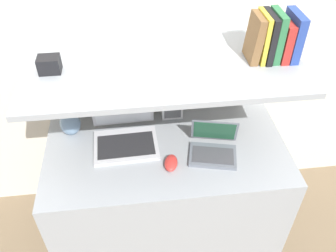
# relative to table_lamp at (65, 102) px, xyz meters

# --- Properties ---
(wall_back) EXTENTS (6.00, 0.05, 2.40)m
(wall_back) POSITION_rel_table_lamp_xyz_m (0.52, 0.23, 0.23)
(wall_back) COLOR silver
(wall_back) RESTS_ON ground_plane
(desk) EXTENTS (1.31, 0.70, 0.75)m
(desk) POSITION_rel_table_lamp_xyz_m (0.52, -0.19, -0.60)
(desk) COLOR #999EA3
(desk) RESTS_ON ground_plane
(back_riser) EXTENTS (1.31, 0.04, 1.20)m
(back_riser) POSITION_rel_table_lamp_xyz_m (0.52, 0.18, -0.37)
(back_riser) COLOR silver
(back_riser) RESTS_ON ground_plane
(shelf) EXTENTS (1.31, 0.63, 0.03)m
(shelf) POSITION_rel_table_lamp_xyz_m (0.52, -0.11, 0.25)
(shelf) COLOR #999EA3
(shelf) RESTS_ON back_riser
(table_lamp) EXTENTS (0.19, 0.19, 0.35)m
(table_lamp) POSITION_rel_table_lamp_xyz_m (0.00, 0.00, 0.00)
(table_lamp) COLOR #7593B2
(table_lamp) RESTS_ON desk
(laptop_large) EXTENTS (0.35, 0.32, 0.26)m
(laptop_large) POSITION_rel_table_lamp_xyz_m (0.30, -0.10, -0.17)
(laptop_large) COLOR silver
(laptop_large) RESTS_ON desk
(laptop_small) EXTENTS (0.29, 0.26, 0.17)m
(laptop_small) POSITION_rel_table_lamp_xyz_m (0.76, -0.25, -0.18)
(laptop_small) COLOR slate
(laptop_small) RESTS_ON desk
(computer_mouse) EXTENTS (0.09, 0.13, 0.04)m
(computer_mouse) POSITION_rel_table_lamp_xyz_m (0.53, -0.32, -0.20)
(computer_mouse) COLOR red
(computer_mouse) RESTS_ON desk
(router_box) EXTENTS (0.12, 0.08, 0.10)m
(router_box) POSITION_rel_table_lamp_xyz_m (0.58, 0.09, -0.17)
(router_box) COLOR white
(router_box) RESTS_ON desk
(book_blue) EXTENTS (0.04, 0.17, 0.22)m
(book_blue) POSITION_rel_table_lamp_xyz_m (1.12, -0.11, 0.37)
(book_blue) COLOR #284293
(book_blue) RESTS_ON shelf
(book_red) EXTENTS (0.04, 0.16, 0.19)m
(book_red) POSITION_rel_table_lamp_xyz_m (1.08, -0.11, 0.35)
(book_red) COLOR #A82823
(book_red) RESTS_ON shelf
(book_green) EXTENTS (0.03, 0.15, 0.23)m
(book_green) POSITION_rel_table_lamp_xyz_m (1.04, -0.11, 0.37)
(book_green) COLOR #2D7042
(book_green) RESTS_ON shelf
(book_black) EXTENTS (0.03, 0.17, 0.22)m
(book_black) POSITION_rel_table_lamp_xyz_m (1.00, -0.11, 0.37)
(book_black) COLOR black
(book_black) RESTS_ON shelf
(book_yellow) EXTENTS (0.02, 0.16, 0.23)m
(book_yellow) POSITION_rel_table_lamp_xyz_m (0.97, -0.11, 0.37)
(book_yellow) COLOR gold
(book_yellow) RESTS_ON shelf
(book_brown) EXTENTS (0.05, 0.14, 0.22)m
(book_brown) POSITION_rel_table_lamp_xyz_m (0.94, -0.11, 0.37)
(book_brown) COLOR brown
(book_brown) RESTS_ON shelf
(shelf_gadget) EXTENTS (0.10, 0.08, 0.07)m
(shelf_gadget) POSITION_rel_table_lamp_xyz_m (-0.00, -0.11, 0.30)
(shelf_gadget) COLOR black
(shelf_gadget) RESTS_ON shelf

